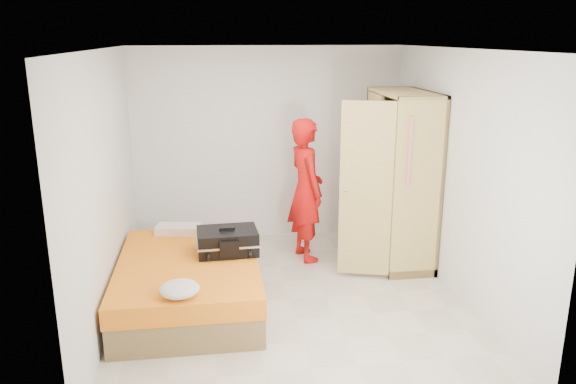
{
  "coord_description": "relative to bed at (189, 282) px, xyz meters",
  "views": [
    {
      "loc": [
        -0.79,
        -5.43,
        2.73
      ],
      "look_at": [
        0.08,
        0.67,
        1.0
      ],
      "focal_mm": 35.0,
      "sensor_mm": 36.0,
      "label": 1
    }
  ],
  "objects": [
    {
      "name": "bed",
      "position": [
        0.0,
        0.0,
        0.0
      ],
      "size": [
        1.42,
        2.02,
        0.5
      ],
      "color": "olive",
      "rests_on": "ground"
    },
    {
      "name": "suitcase",
      "position": [
        0.41,
        0.16,
        0.37
      ],
      "size": [
        0.67,
        0.51,
        0.28
      ],
      "rotation": [
        0.0,
        0.0,
        0.05
      ],
      "color": "black",
      "rests_on": "bed"
    },
    {
      "name": "wardrobe",
      "position": [
        2.5,
        0.85,
        0.75
      ],
      "size": [
        1.15,
        1.2,
        2.1
      ],
      "color": "tan",
      "rests_on": "ground"
    },
    {
      "name": "round_cushion",
      "position": [
        -0.04,
        -0.82,
        0.32
      ],
      "size": [
        0.35,
        0.35,
        0.13
      ],
      "primitive_type": "ellipsoid",
      "color": "white",
      "rests_on": "bed"
    },
    {
      "name": "pillow",
      "position": [
        -0.13,
        0.85,
        0.29
      ],
      "size": [
        0.54,
        0.34,
        0.09
      ],
      "primitive_type": "cube",
      "rotation": [
        0.0,
        0.0,
        -0.16
      ],
      "color": "white",
      "rests_on": "bed"
    },
    {
      "name": "person",
      "position": [
        1.42,
        1.11,
        0.64
      ],
      "size": [
        0.56,
        0.73,
        1.78
      ],
      "primitive_type": "imported",
      "rotation": [
        0.0,
        0.0,
        1.8
      ],
      "color": "red",
      "rests_on": "ground"
    },
    {
      "name": "room",
      "position": [
        1.05,
        -0.02,
        1.05
      ],
      "size": [
        4.0,
        4.02,
        2.6
      ],
      "color": "beige",
      "rests_on": "ground"
    }
  ]
}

